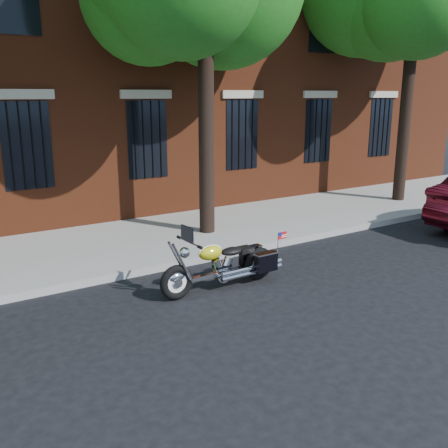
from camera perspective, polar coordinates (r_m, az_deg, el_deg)
ground at (r=9.50m, az=4.54°, el=-6.04°), size 120.00×120.00×0.00m
curb at (r=10.54m, az=-0.01°, el=-3.46°), size 40.00×0.16×0.15m
sidewalk at (r=12.10m, az=-4.84°, el=-1.14°), size 40.00×3.60×0.15m
building at (r=18.14m, az=-16.31°, el=22.45°), size 26.00×10.08×12.00m
motorcycle at (r=8.83m, az=0.23°, el=-4.75°), size 2.45×0.71×1.23m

